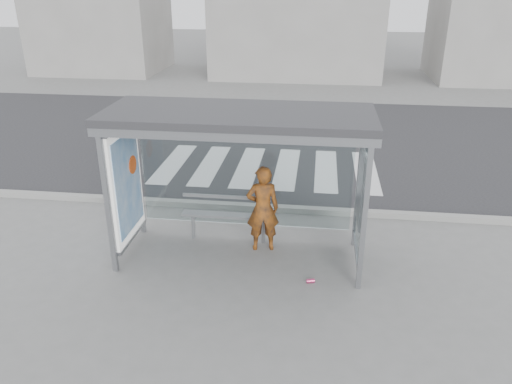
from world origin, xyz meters
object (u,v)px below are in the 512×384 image
soda_can (310,281)px  person (263,209)px  bench (228,215)px  bus_shelter (217,148)px

soda_can → person: bearing=131.7°
bench → soda_can: (1.57, -1.24, -0.49)m
bus_shelter → person: (0.72, 0.29, -1.19)m
bus_shelter → person: size_ratio=2.67×
bench → soda_can: size_ratio=13.22×
person → soda_can: bearing=121.0°
person → soda_can: person is taller
person → bench: 0.76m
bus_shelter → person: bus_shelter is taller
person → soda_can: 1.55m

